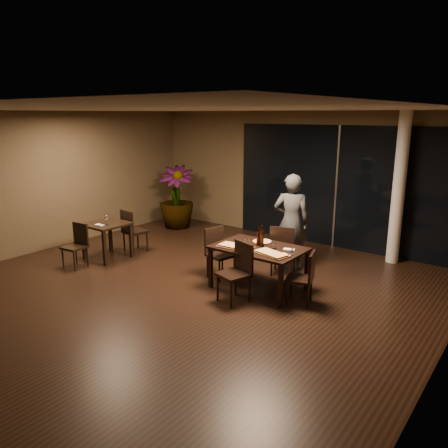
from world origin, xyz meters
The scene contains 31 objects.
ground centered at (0.00, 0.00, 0.00)m, with size 8.00×8.00×0.00m, color black.
wall_back centered at (0.00, 4.05, 1.50)m, with size 8.00×0.10×3.00m, color #4E402A.
wall_left centered at (-4.05, 0.00, 1.50)m, with size 0.10×8.00×3.00m, color #4E402A.
ceiling centered at (0.00, 0.00, 3.02)m, with size 8.00×8.00×0.04m, color silver.
window_panel centered at (1.00, 3.96, 1.35)m, with size 5.00×0.06×2.70m, color black.
column centered at (2.40, 3.65, 1.50)m, with size 0.24×0.24×3.00m, color silver.
main_table centered at (1.00, 0.80, 0.68)m, with size 1.50×1.00×0.75m.
side_table centered at (-2.40, 0.30, 0.62)m, with size 0.80×0.80×0.75m.
chair_main_far centered at (1.01, 1.61, 0.54)m, with size 0.57×0.57×0.96m.
chair_main_near centered at (1.00, 0.19, 0.54)m, with size 0.56×0.56×0.96m.
chair_main_left centered at (0.09, 0.84, 0.51)m, with size 0.51×0.51×0.92m.
chair_main_right centered at (1.91, 0.72, 0.48)m, with size 0.49×0.49×0.86m.
chair_side_far centered at (-2.30, 0.88, 0.52)m, with size 0.49×0.49×0.94m.
chair_side_near centered at (-2.47, -0.37, 0.48)m, with size 0.44×0.44×0.86m.
diner centered at (0.93, 2.04, 0.93)m, with size 0.63×0.42×1.86m, color #303235.
potted_plant centered at (-3.02, 3.05, 0.81)m, with size 0.89×0.89×1.62m, color #1A4F1A.
pizza_board_left centered at (0.69, 0.55, 0.76)m, with size 0.62×0.31×0.01m, color #442B16.
pizza_board_right centered at (1.38, 0.58, 0.76)m, with size 0.57×0.29×0.01m, color #473016.
oblong_pizza_left centered at (0.69, 0.55, 0.77)m, with size 0.52×0.24×0.02m, color maroon, non-canonical shape.
oblong_pizza_right centered at (1.38, 0.58, 0.77)m, with size 0.51×0.23×0.02m, color maroon, non-canonical shape.
round_pizza centered at (0.88, 1.09, 0.76)m, with size 0.32×0.32×0.01m, color red.
bottle_a centered at (0.94, 0.88, 0.91)m, with size 0.07×0.07×0.32m, color black, non-canonical shape.
bottle_b centered at (1.04, 0.84, 0.89)m, with size 0.06×0.06×0.28m, color black, non-canonical shape.
bottle_c centered at (0.99, 0.90, 0.93)m, with size 0.08×0.08×0.36m, color black, non-canonical shape.
tumbler_left centered at (0.74, 0.83, 0.79)m, with size 0.07×0.07×0.09m, color white.
tumbler_right centered at (1.24, 0.88, 0.80)m, with size 0.08×0.08×0.10m, color white.
napkin_near centered at (1.57, 0.68, 0.76)m, with size 0.18×0.10×0.01m, color white.
napkin_far centered at (1.48, 0.97, 0.76)m, with size 0.18×0.10×0.01m, color white.
wine_glass_a centered at (-2.55, 0.42, 0.83)m, with size 0.07×0.07×0.16m, color white, non-canonical shape.
wine_glass_b centered at (-2.28, 0.22, 0.84)m, with size 0.08×0.08×0.19m, color white, non-canonical shape.
side_napkin centered at (-2.37, 0.11, 0.76)m, with size 0.18×0.11×0.01m, color white.
Camera 1 is at (4.79, -5.15, 2.93)m, focal length 35.00 mm.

